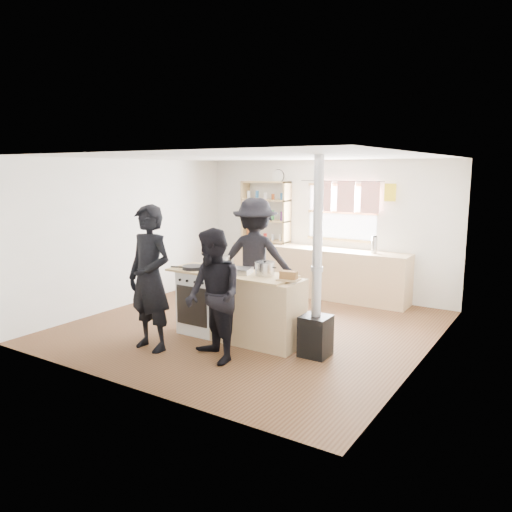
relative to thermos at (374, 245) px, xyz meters
name	(u,v)px	position (x,y,z in m)	size (l,w,h in m)	color
ground	(252,327)	(-1.07, -2.22, -1.05)	(5.00, 5.00, 0.01)	brown
back_counter	(317,272)	(-1.07, 0.00, -0.59)	(3.40, 0.55, 0.90)	#D4AF7F
shelving_unit	(266,211)	(-2.27, 0.12, 0.47)	(1.00, 0.28, 1.20)	tan
thermos	(374,245)	(0.00, 0.00, 0.00)	(0.10, 0.10, 0.28)	silver
cooking_island	(239,306)	(-0.93, -2.77, -0.57)	(1.97, 0.64, 0.93)	white
skillet_greens	(193,267)	(-1.63, -2.90, -0.08)	(0.40, 0.40, 0.05)	black
roast_tray	(240,270)	(-0.91, -2.78, -0.07)	(0.36, 0.34, 0.07)	silver
stockpot_stove	(222,262)	(-1.38, -2.55, -0.03)	(0.23, 0.23, 0.18)	#BABABC
stockpot_counter	(265,268)	(-0.56, -2.70, -0.02)	(0.27, 0.27, 0.21)	#BABABD
bread_board	(289,276)	(-0.14, -2.80, -0.06)	(0.31, 0.24, 0.12)	tan
flue_heater	(316,306)	(0.25, -2.79, -0.39)	(0.35, 0.35, 2.50)	black
person_near_left	(150,278)	(-1.68, -3.71, -0.10)	(0.69, 0.45, 1.89)	black
person_near_right	(213,296)	(-0.73, -3.62, -0.22)	(0.80, 0.62, 1.64)	black
person_far	(255,259)	(-1.29, -1.79, -0.09)	(1.22, 0.70, 1.89)	black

